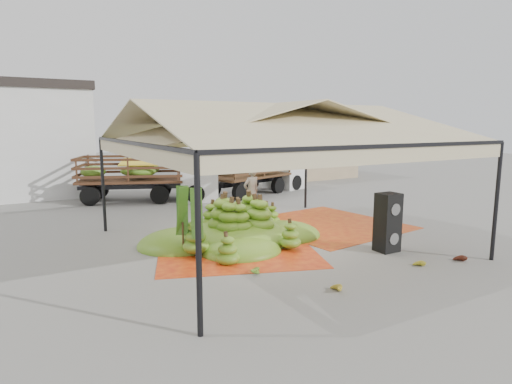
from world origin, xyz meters
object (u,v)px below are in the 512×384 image
banana_heap (237,220)px  speaker_stack (388,222)px  vendor (251,192)px  truck_left (155,172)px  truck_right (262,168)px

banana_heap → speaker_stack: speaker_stack is taller
banana_heap → vendor: (1.86, 2.47, 0.34)m
speaker_stack → vendor: 5.58m
vendor → truck_left: truck_left is taller
truck_left → speaker_stack: bearing=-52.3°
speaker_stack → truck_right: (2.31, 10.62, 0.43)m
vendor → banana_heap: bearing=41.6°
banana_heap → truck_right: 9.33m
banana_heap → speaker_stack: size_ratio=3.60×
banana_heap → truck_right: truck_right is taller
banana_heap → speaker_stack: bearing=-44.5°
banana_heap → speaker_stack: 4.27m
vendor → truck_left: 5.79m
truck_left → truck_right: size_ratio=1.04×
speaker_stack → truck_right: truck_right is taller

